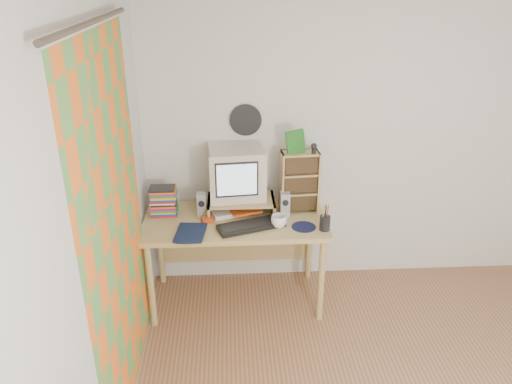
{
  "coord_description": "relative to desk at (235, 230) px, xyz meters",
  "views": [
    {
      "loc": [
        -1.06,
        -2.05,
        2.51
      ],
      "look_at": [
        -0.87,
        1.33,
        0.99
      ],
      "focal_mm": 35.0,
      "sensor_mm": 36.0,
      "label": 1
    }
  ],
  "objects": [
    {
      "name": "keyboard",
      "position": [
        0.12,
        -0.22,
        0.15
      ],
      "size": [
        0.53,
        0.32,
        0.03
      ],
      "primitive_type": "cube",
      "rotation": [
        0.0,
        0.0,
        0.33
      ],
      "color": "black",
      "rests_on": "desk"
    },
    {
      "name": "red_box",
      "position": [
        -0.21,
        -0.12,
        0.16
      ],
      "size": [
        0.1,
        0.08,
        0.04
      ],
      "primitive_type": "cube",
      "rotation": [
        0.0,
        0.0,
        0.35
      ],
      "color": "#AC3B12",
      "rests_on": "desk"
    },
    {
      "name": "curtain",
      "position": [
        -0.68,
        -0.96,
        0.53
      ],
      "size": [
        0.0,
        2.2,
        2.2
      ],
      "primitive_type": "plane",
      "rotation": [
        1.57,
        0.0,
        1.57
      ],
      "color": "orange",
      "rests_on": "left_wall"
    },
    {
      "name": "mousepad",
      "position": [
        0.51,
        -0.23,
        0.14
      ],
      "size": [
        0.23,
        0.23,
        0.0
      ],
      "primitive_type": "cylinder",
      "rotation": [
        0.0,
        0.0,
        0.3
      ],
      "color": "black",
      "rests_on": "desk"
    },
    {
      "name": "speaker_right",
      "position": [
        0.39,
        -0.03,
        0.23
      ],
      "size": [
        0.08,
        0.08,
        0.19
      ],
      "primitive_type": "cube",
      "rotation": [
        0.0,
        0.0,
        0.05
      ],
      "color": "#B2B3B7",
      "rests_on": "desk"
    },
    {
      "name": "mug",
      "position": [
        0.32,
        -0.22,
        0.18
      ],
      "size": [
        0.13,
        0.13,
        0.09
      ],
      "primitive_type": "imported",
      "rotation": [
        0.0,
        0.0,
        -0.15
      ],
      "color": "white",
      "rests_on": "desk"
    },
    {
      "name": "cd_rack",
      "position": [
        0.51,
        0.07,
        0.38
      ],
      "size": [
        0.3,
        0.18,
        0.49
      ],
      "primitive_type": "cube",
      "rotation": [
        0.0,
        0.0,
        0.08
      ],
      "color": "tan",
      "rests_on": "desk"
    },
    {
      "name": "wall_disc",
      "position": [
        0.1,
        0.29,
        0.81
      ],
      "size": [
        0.25,
        0.02,
        0.25
      ],
      "primitive_type": "cylinder",
      "rotation": [
        1.57,
        0.0,
        0.0
      ],
      "color": "black",
      "rests_on": "back_wall"
    },
    {
      "name": "pen_cup",
      "position": [
        0.66,
        -0.28,
        0.21
      ],
      "size": [
        0.08,
        0.08,
        0.16
      ],
      "primitive_type": null,
      "rotation": [
        0.0,
        0.0,
        0.07
      ],
      "color": "black",
      "rests_on": "desk"
    },
    {
      "name": "speaker_left",
      "position": [
        -0.25,
        -0.01,
        0.23
      ],
      "size": [
        0.07,
        0.07,
        0.19
      ],
      "primitive_type": "cube",
      "rotation": [
        0.0,
        0.0,
        -0.02
      ],
      "color": "#B2B3B7",
      "rests_on": "desk"
    },
    {
      "name": "left_wall",
      "position": [
        -0.72,
        -1.44,
        0.63
      ],
      "size": [
        0.0,
        3.5,
        3.5
      ],
      "primitive_type": "plane",
      "rotation": [
        1.57,
        0.0,
        1.57
      ],
      "color": "silver",
      "rests_on": "floor"
    },
    {
      "name": "webcam",
      "position": [
        0.6,
        0.03,
        0.66
      ],
      "size": [
        0.05,
        0.05,
        0.08
      ],
      "primitive_type": null,
      "rotation": [
        0.0,
        0.0,
        -0.02
      ],
      "color": "black",
      "rests_on": "cd_rack"
    },
    {
      "name": "diary",
      "position": [
        -0.43,
        -0.29,
        0.16
      ],
      "size": [
        0.27,
        0.22,
        0.05
      ],
      "primitive_type": "imported",
      "rotation": [
        0.0,
        0.0,
        -0.11
      ],
      "color": "#0F1A38",
      "rests_on": "desk"
    },
    {
      "name": "desk",
      "position": [
        0.0,
        0.0,
        0.0
      ],
      "size": [
        1.4,
        0.7,
        0.75
      ],
      "color": "tan",
      "rests_on": "floor"
    },
    {
      "name": "dvd_stack",
      "position": [
        -0.55,
        0.04,
        0.27
      ],
      "size": [
        0.2,
        0.14,
        0.28
      ],
      "primitive_type": null,
      "rotation": [
        0.0,
        0.0,
        0.02
      ],
      "color": "brown",
      "rests_on": "desk"
    },
    {
      "name": "crt_monitor",
      "position": [
        0.02,
        0.09,
        0.45
      ],
      "size": [
        0.45,
        0.45,
        0.39
      ],
      "primitive_type": "cube",
      "rotation": [
        0.0,
        0.0,
        0.1
      ],
      "color": "beige",
      "rests_on": "monitor_riser"
    },
    {
      "name": "papers",
      "position": [
        -0.0,
        0.04,
        0.15
      ],
      "size": [
        0.31,
        0.27,
        0.04
      ],
      "primitive_type": null,
      "rotation": [
        0.0,
        0.0,
        0.3
      ],
      "color": "white",
      "rests_on": "desk"
    },
    {
      "name": "back_wall",
      "position": [
        1.03,
        0.31,
        0.63
      ],
      "size": [
        3.5,
        0.0,
        3.5
      ],
      "primitive_type": "plane",
      "rotation": [
        1.57,
        0.0,
        0.0
      ],
      "color": "silver",
      "rests_on": "floor"
    },
    {
      "name": "game_box",
      "position": [
        0.46,
        0.05,
        0.71
      ],
      "size": [
        0.14,
        0.05,
        0.18
      ],
      "primitive_type": "cube",
      "rotation": [
        0.0,
        0.0,
        0.18
      ],
      "color": "#1C621C",
      "rests_on": "cd_rack"
    },
    {
      "name": "monitor_riser",
      "position": [
        0.05,
        0.04,
        0.23
      ],
      "size": [
        0.52,
        0.3,
        0.12
      ],
      "color": "tan",
      "rests_on": "desk"
    }
  ]
}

